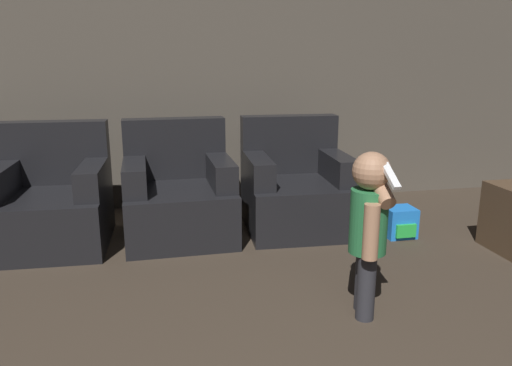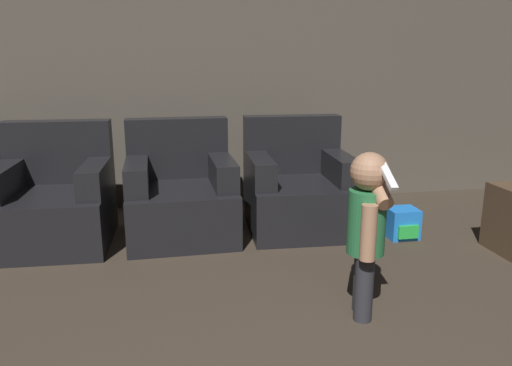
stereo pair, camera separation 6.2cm
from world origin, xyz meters
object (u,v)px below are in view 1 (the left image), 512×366
object	(u,v)px
person_toddler	(369,222)
armchair_left	(51,203)
armchair_middle	(179,196)
armchair_right	(296,190)
toy_backpack	(400,222)

from	to	relation	value
person_toddler	armchair_left	bearing A→B (deg)	-110.54
person_toddler	armchair_middle	bearing A→B (deg)	-130.29
armchair_left	armchair_right	bearing A→B (deg)	2.40
armchair_middle	armchair_left	bearing A→B (deg)	179.09
toy_backpack	armchair_left	bearing A→B (deg)	171.33
armchair_right	toy_backpack	xyz separation A→B (m)	(0.70, -0.38, -0.19)
armchair_middle	armchair_right	xyz separation A→B (m)	(0.90, -0.00, 0.00)
armchair_left	toy_backpack	world-z (taller)	armchair_left
armchair_left	person_toddler	distance (m)	2.27
person_toddler	toy_backpack	size ratio (longest dim) A/B	3.88
armchair_middle	armchair_right	size ratio (longest dim) A/B	1.00
armchair_left	armchair_middle	xyz separation A→B (m)	(0.90, 0.00, 0.00)
armchair_left	armchair_right	distance (m)	1.80
person_toddler	toy_backpack	distance (m)	1.33
armchair_right	person_toddler	size ratio (longest dim) A/B	0.99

